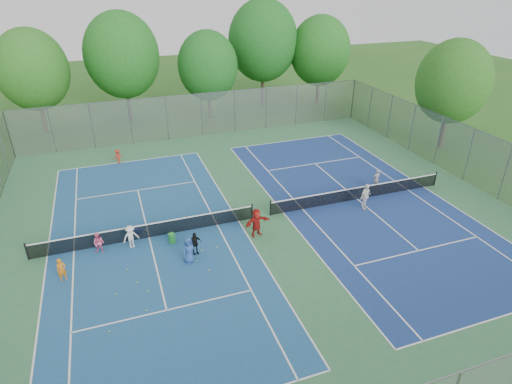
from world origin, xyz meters
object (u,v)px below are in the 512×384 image
Objects in this scene: ball_hopper at (172,238)px; instructor at (376,179)px; ball_crate at (138,231)px; net_left at (148,231)px; net_right at (358,193)px.

instructor is at bearing 7.39° from ball_hopper.
ball_hopper is 0.40× the size of instructor.
ball_hopper reaches higher than ball_crate.
instructor is (16.01, 0.94, 0.32)m from net_left.
instructor is (16.57, 0.19, 0.64)m from ball_crate.
net_left is 8.31× the size of instructor.
net_left reaches higher than ball_hopper.
net_left is 1.55m from ball_hopper.
net_left is at bearing 180.00° from net_right.
net_right is at bearing 4.39° from ball_hopper.
net_right is 14.58m from ball_crate.
net_left is 1.00× the size of net_right.
instructor is at bearing 0.66° from ball_crate.
ball_crate is 0.49× the size of ball_hopper.
instructor is (14.83, 1.92, 0.47)m from ball_hopper.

